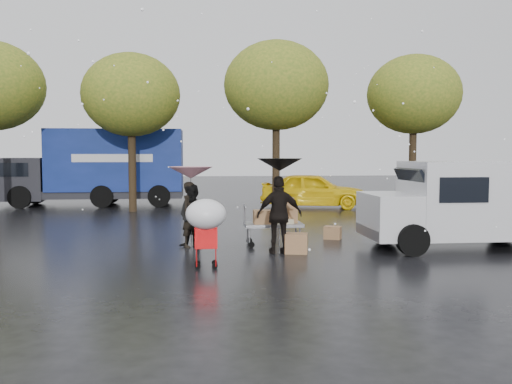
{
  "coord_description": "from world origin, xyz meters",
  "views": [
    {
      "loc": [
        -0.68,
        -12.77,
        2.4
      ],
      "look_at": [
        0.73,
        1.0,
        1.41
      ],
      "focal_mm": 38.0,
      "sensor_mm": 36.0,
      "label": 1
    }
  ],
  "objects": [
    {
      "name": "person_middle",
      "position": [
        -0.88,
        1.02,
        0.81
      ],
      "size": [
        0.96,
        0.87,
        1.62
      ],
      "primitive_type": "imported",
      "rotation": [
        0.0,
        0.0,
        -0.39
      ],
      "color": "black",
      "rests_on": "ground"
    },
    {
      "name": "shopping_cart",
      "position": [
        -0.58,
        -1.59,
        1.06
      ],
      "size": [
        0.84,
        0.84,
        1.46
      ],
      "color": "#BB0A0C",
      "rests_on": "ground"
    },
    {
      "name": "blue_truck",
      "position": [
        -5.38,
        12.82,
        1.76
      ],
      "size": [
        8.3,
        2.6,
        3.5
      ],
      "color": "navy",
      "rests_on": "ground"
    },
    {
      "name": "ground",
      "position": [
        0.0,
        0.0,
        0.0
      ],
      "size": [
        90.0,
        90.0,
        0.0
      ],
      "primitive_type": "plane",
      "color": "black",
      "rests_on": "ground"
    },
    {
      "name": "white_van",
      "position": [
        6.05,
        0.28,
        1.16
      ],
      "size": [
        4.91,
        2.18,
        2.2
      ],
      "color": "silver",
      "rests_on": "ground"
    },
    {
      "name": "box_ground_near",
      "position": [
        1.6,
        -0.02,
        0.24
      ],
      "size": [
        0.61,
        0.53,
        0.48
      ],
      "primitive_type": "cube",
      "rotation": [
        0.0,
        0.0,
        -0.22
      ],
      "color": "olive",
      "rests_on": "ground"
    },
    {
      "name": "person_black",
      "position": [
        1.19,
        -0.03,
        0.93
      ],
      "size": [
        1.12,
        0.52,
        1.87
      ],
      "primitive_type": "imported",
      "rotation": [
        0.0,
        0.0,
        3.2
      ],
      "color": "black",
      "rests_on": "ground"
    },
    {
      "name": "umbrella_pink",
      "position": [
        -0.94,
        1.11,
        1.91
      ],
      "size": [
        1.14,
        1.14,
        2.06
      ],
      "color": "#4C4C4C",
      "rests_on": "ground"
    },
    {
      "name": "person_pink",
      "position": [
        -0.94,
        1.11,
        0.84
      ],
      "size": [
        0.7,
        0.73,
        1.68
      ],
      "primitive_type": "imported",
      "rotation": [
        0.0,
        0.0,
        0.9
      ],
      "color": "black",
      "rests_on": "ground"
    },
    {
      "name": "vendor_cart",
      "position": [
        1.27,
        1.11,
        0.73
      ],
      "size": [
        1.52,
        0.8,
        1.27
      ],
      "color": "slate",
      "rests_on": "ground"
    },
    {
      "name": "umbrella_black",
      "position": [
        1.19,
        -0.03,
        2.13
      ],
      "size": [
        1.08,
        1.08,
        2.28
      ],
      "color": "#4C4C4C",
      "rests_on": "ground"
    },
    {
      "name": "tree_row",
      "position": [
        -0.47,
        10.0,
        5.02
      ],
      "size": [
        21.6,
        4.4,
        7.12
      ],
      "color": "black",
      "rests_on": "ground"
    },
    {
      "name": "box_ground_far",
      "position": [
        3.0,
        2.02,
        0.18
      ],
      "size": [
        0.56,
        0.51,
        0.36
      ],
      "primitive_type": "cube",
      "rotation": [
        0.0,
        0.0,
        -0.43
      ],
      "color": "olive",
      "rests_on": "ground"
    },
    {
      "name": "yellow_taxi",
      "position": [
        4.26,
        10.75,
        0.78
      ],
      "size": [
        4.88,
        2.8,
        1.56
      ],
      "primitive_type": "imported",
      "rotation": [
        0.0,
        0.0,
        1.35
      ],
      "color": "yellow",
      "rests_on": "ground"
    }
  ]
}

